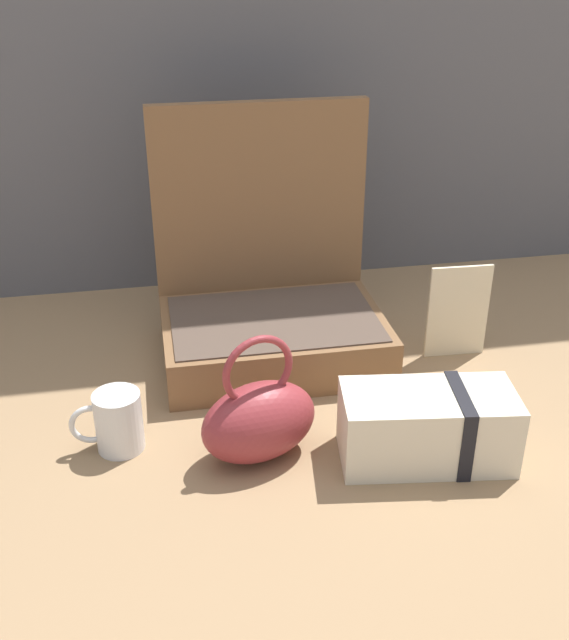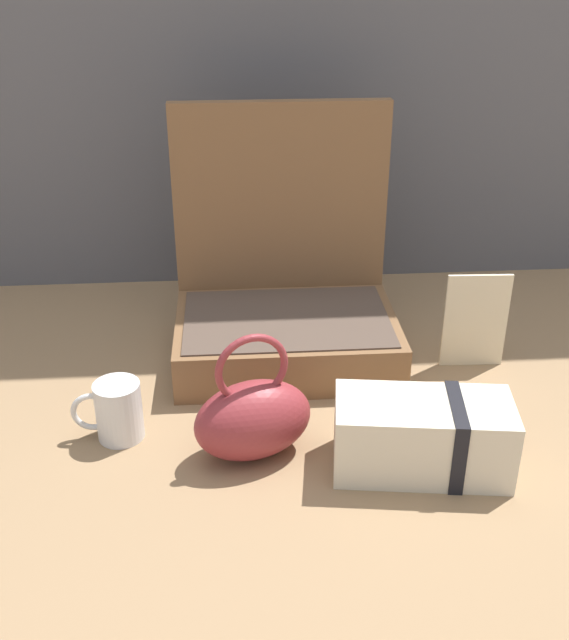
{
  "view_description": "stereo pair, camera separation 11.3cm",
  "coord_description": "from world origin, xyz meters",
  "px_view_note": "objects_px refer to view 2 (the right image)",
  "views": [
    {
      "loc": [
        -0.17,
        -1.0,
        0.71
      ],
      "look_at": [
        0.02,
        -0.02,
        0.19
      ],
      "focal_mm": 42.57,
      "sensor_mm": 36.0,
      "label": 1
    },
    {
      "loc": [
        -0.06,
        -1.02,
        0.71
      ],
      "look_at": [
        0.02,
        -0.02,
        0.19
      ],
      "focal_mm": 42.57,
      "sensor_mm": 36.0,
      "label": 2
    }
  ],
  "objects_px": {
    "open_suitcase": "(285,301)",
    "coffee_mug": "(117,411)",
    "cream_toiletry_bag": "(425,436)",
    "teal_pouch_handbag": "(253,417)",
    "info_card_left": "(475,321)"
  },
  "relations": [
    {
      "from": "open_suitcase",
      "to": "teal_pouch_handbag",
      "type": "bearing_deg",
      "value": -102.52
    },
    {
      "from": "teal_pouch_handbag",
      "to": "cream_toiletry_bag",
      "type": "relative_size",
      "value": 0.77
    },
    {
      "from": "open_suitcase",
      "to": "cream_toiletry_bag",
      "type": "height_order",
      "value": "open_suitcase"
    },
    {
      "from": "cream_toiletry_bag",
      "to": "coffee_mug",
      "type": "distance_m",
      "value": 0.47
    },
    {
      "from": "cream_toiletry_bag",
      "to": "open_suitcase",
      "type": "bearing_deg",
      "value": 115.38
    },
    {
      "from": "open_suitcase",
      "to": "info_card_left",
      "type": "relative_size",
      "value": 2.48
    },
    {
      "from": "cream_toiletry_bag",
      "to": "teal_pouch_handbag",
      "type": "bearing_deg",
      "value": 168.46
    },
    {
      "from": "info_card_left",
      "to": "cream_toiletry_bag",
      "type": "bearing_deg",
      "value": -116.49
    },
    {
      "from": "coffee_mug",
      "to": "info_card_left",
      "type": "height_order",
      "value": "info_card_left"
    },
    {
      "from": "open_suitcase",
      "to": "teal_pouch_handbag",
      "type": "distance_m",
      "value": 0.33
    },
    {
      "from": "coffee_mug",
      "to": "cream_toiletry_bag",
      "type": "bearing_deg",
      "value": -13.65
    },
    {
      "from": "teal_pouch_handbag",
      "to": "info_card_left",
      "type": "height_order",
      "value": "teal_pouch_handbag"
    },
    {
      "from": "open_suitcase",
      "to": "coffee_mug",
      "type": "bearing_deg",
      "value": -137.04
    },
    {
      "from": "teal_pouch_handbag",
      "to": "open_suitcase",
      "type": "bearing_deg",
      "value": 77.48
    },
    {
      "from": "cream_toiletry_bag",
      "to": "coffee_mug",
      "type": "relative_size",
      "value": 2.44
    }
  ]
}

